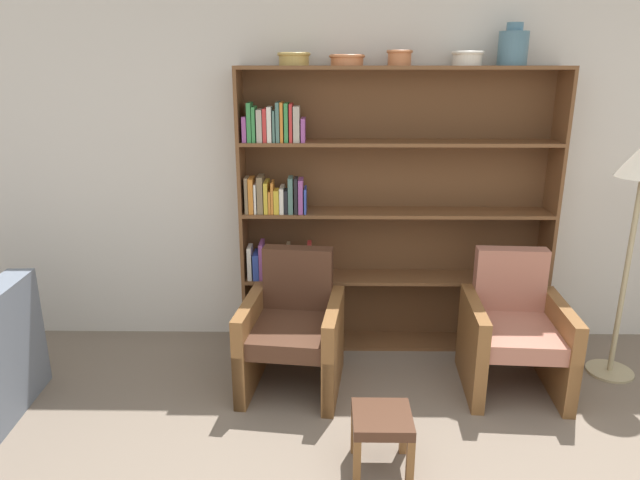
% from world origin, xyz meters
% --- Properties ---
extents(wall_back, '(12.00, 0.06, 2.75)m').
position_xyz_m(wall_back, '(0.00, 2.51, 1.38)').
color(wall_back, silver).
rests_on(wall_back, ground).
extents(bookshelf, '(2.29, 0.30, 2.10)m').
position_xyz_m(bookshelf, '(-0.24, 2.34, 1.03)').
color(bookshelf, brown).
rests_on(bookshelf, ground).
extents(bowl_terracotta, '(0.23, 0.23, 0.09)m').
position_xyz_m(bowl_terracotta, '(-0.77, 2.32, 2.15)').
color(bowl_terracotta, tan).
rests_on(bowl_terracotta, bookshelf).
extents(bowl_sage, '(0.25, 0.25, 0.07)m').
position_xyz_m(bowl_sage, '(-0.40, 2.32, 2.14)').
color(bowl_sage, '#C67547').
rests_on(bowl_sage, bookshelf).
extents(bowl_slate, '(0.18, 0.18, 0.10)m').
position_xyz_m(bowl_slate, '(-0.05, 2.32, 2.16)').
color(bowl_slate, '#C67547').
rests_on(bowl_slate, bookshelf).
extents(bowl_brass, '(0.22, 0.22, 0.10)m').
position_xyz_m(bowl_brass, '(0.42, 2.32, 2.16)').
color(bowl_brass, silver).
rests_on(bowl_brass, bookshelf).
extents(vase_tall, '(0.20, 0.20, 0.28)m').
position_xyz_m(vase_tall, '(0.72, 2.32, 2.22)').
color(vase_tall, slate).
rests_on(vase_tall, bookshelf).
extents(armchair_leather, '(0.71, 0.75, 0.91)m').
position_xyz_m(armchair_leather, '(-0.76, 1.71, 0.40)').
color(armchair_leather, brown).
rests_on(armchair_leather, ground).
extents(armchair_cushioned, '(0.68, 0.72, 0.91)m').
position_xyz_m(armchair_cushioned, '(0.72, 1.71, 0.40)').
color(armchair_cushioned, brown).
rests_on(armchair_cushioned, ground).
extents(footstool, '(0.32, 0.32, 0.34)m').
position_xyz_m(footstool, '(-0.24, 0.84, 0.27)').
color(footstool, brown).
rests_on(footstool, ground).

